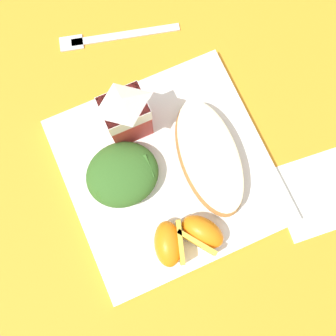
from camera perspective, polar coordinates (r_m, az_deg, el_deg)
name	(u,v)px	position (r m, az deg, el deg)	size (l,w,h in m)	color
ground	(168,172)	(0.57, 0.00, -0.54)	(3.00, 3.00, 0.00)	orange
white_plate	(168,171)	(0.56, 0.00, -0.38)	(0.28, 0.28, 0.02)	white
cheesy_pizza_bread	(209,157)	(0.54, 6.00, 1.55)	(0.10, 0.18, 0.04)	#A87038
green_salad_pile	(122,174)	(0.53, -6.67, -0.93)	(0.10, 0.09, 0.04)	#336023
milk_carton	(125,113)	(0.51, -6.22, 7.93)	(0.06, 0.04, 0.11)	#B7332D
orange_wedge_front	(169,244)	(0.52, 0.20, -10.97)	(0.05, 0.07, 0.04)	orange
orange_wedge_middle	(202,233)	(0.52, 4.94, -9.40)	(0.06, 0.07, 0.04)	orange
paper_napkin	(316,194)	(0.60, 20.72, -3.61)	(0.11, 0.11, 0.00)	white
metal_fork	(109,37)	(0.65, -8.53, 18.37)	(0.19, 0.06, 0.01)	silver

